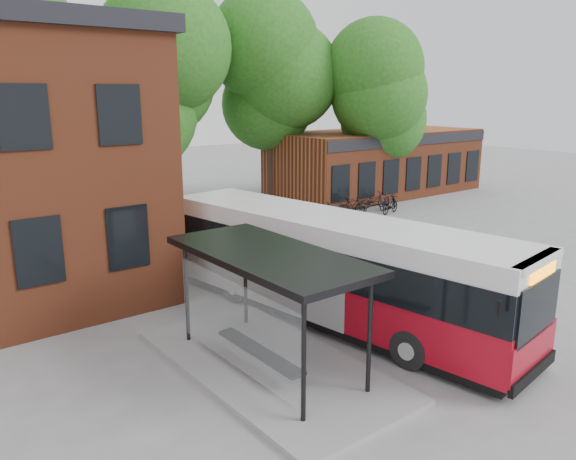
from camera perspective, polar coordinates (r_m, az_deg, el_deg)
ground at (r=17.20m, az=8.43°, el=-8.13°), size 100.00×100.00×0.00m
shop_row at (r=36.75m, az=9.01°, el=6.81°), size 14.00×6.20×4.00m
bus_shelter at (r=13.19m, az=-1.92°, el=-8.18°), size 3.60×7.00×2.90m
bike_rail at (r=30.24m, az=6.95°, el=1.90°), size 5.20×0.10×0.38m
tree_0 at (r=27.51m, az=-26.52°, el=10.56°), size 7.92×7.92×11.00m
tree_1 at (r=30.67m, az=-13.79°, el=11.23°), size 7.92×7.92×10.40m
tree_2 at (r=33.34m, az=-1.82°, el=12.30°), size 7.92×7.92×11.00m
tree_3 at (r=33.71m, az=9.32°, el=10.69°), size 7.04×7.04×9.28m
city_bus at (r=16.12m, az=4.29°, el=-3.87°), size 4.11×12.02×2.99m
bicycle_0 at (r=28.87m, az=3.47°, el=1.91°), size 1.71×0.73×0.87m
bicycle_1 at (r=28.13m, az=4.70°, el=1.75°), size 1.76×0.56×1.04m
bicycle_2 at (r=29.92m, az=5.90°, el=2.28°), size 1.74×1.10×0.86m
bicycle_3 at (r=30.14m, az=6.50°, el=2.42°), size 1.62×1.00×0.94m
bicycle_4 at (r=29.95m, az=6.56°, el=2.29°), size 1.78×1.14×0.88m
bicycle_5 at (r=30.70m, az=10.35°, el=2.53°), size 1.70×0.84×0.98m
bicycle_6 at (r=32.04m, az=8.72°, el=3.02°), size 1.83×0.83×0.93m
bicycle_7 at (r=31.65m, az=10.17°, el=2.83°), size 1.57×0.56×0.93m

